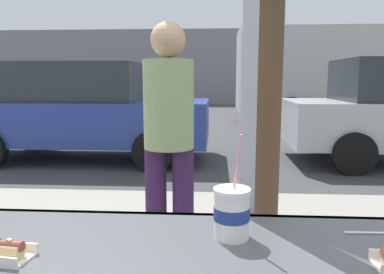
{
  "coord_description": "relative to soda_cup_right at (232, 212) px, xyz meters",
  "views": [
    {
      "loc": [
        -0.11,
        -1.18,
        1.41
      ],
      "look_at": [
        -0.31,
        2.05,
        0.92
      ],
      "focal_mm": 35.45,
      "sensor_mm": 36.0,
      "label": 1
    }
  ],
  "objects": [
    {
      "name": "parked_car_blue",
      "position": [
        -2.37,
        5.48,
        -0.18
      ],
      "size": [
        4.27,
        1.94,
        1.68
      ],
      "color": "#283D93",
      "rests_on": "ground"
    },
    {
      "name": "pedestrian",
      "position": [
        -0.35,
        1.36,
        0.02
      ],
      "size": [
        0.32,
        0.32,
        1.63
      ],
      "color": "#391E48",
      "rests_on": "sidewalk_strip"
    },
    {
      "name": "ground_plane",
      "position": [
        0.06,
        8.15,
        -1.04
      ],
      "size": [
        60.0,
        60.0,
        0.0
      ],
      "primitive_type": "plane",
      "color": "#424244"
    },
    {
      "name": "box_truck",
      "position": [
        3.56,
        11.13,
        0.54
      ],
      "size": [
        6.15,
        2.44,
        2.91
      ],
      "color": "beige",
      "rests_on": "ground"
    },
    {
      "name": "loose_straw",
      "position": [
        0.43,
        0.05,
        -0.07
      ],
      "size": [
        0.19,
        0.01,
        0.01
      ],
      "primitive_type": "cylinder",
      "rotation": [
        0.0,
        1.57,
        0.03
      ],
      "color": "white",
      "rests_on": "window_counter"
    },
    {
      "name": "soda_cup_right",
      "position": [
        0.0,
        0.0,
        0.0
      ],
      "size": [
        0.11,
        0.11,
        0.3
      ],
      "color": "silver",
      "rests_on": "window_counter"
    },
    {
      "name": "sidewalk_strip",
      "position": [
        0.06,
        1.75,
        -0.98
      ],
      "size": [
        16.0,
        2.8,
        0.13
      ],
      "primitive_type": "cube",
      "color": "#9E998E",
      "rests_on": "ground"
    },
    {
      "name": "building_facade_far",
      "position": [
        0.06,
        20.74,
        1.01
      ],
      "size": [
        28.0,
        1.2,
        4.1
      ],
      "primitive_type": "cube",
      "color": "gray",
      "rests_on": "ground"
    }
  ]
}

